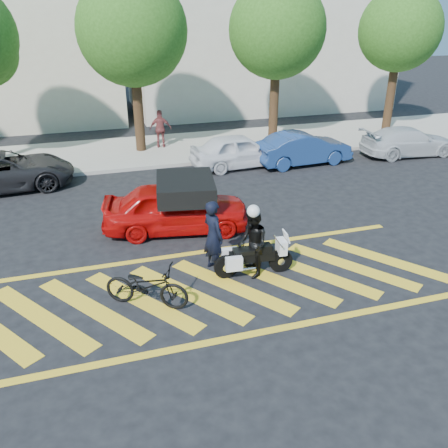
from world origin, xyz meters
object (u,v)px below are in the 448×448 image
object	(u,v)px
officer_bike	(213,236)
parked_far_right	(408,141)
red_convertible	(176,208)
officer_moto	(252,244)
parked_right	(303,148)
bicycle	(147,286)
parked_mid_left	(2,171)
police_motorcycle	(253,257)
parked_mid_right	(239,151)

from	to	relation	value
officer_bike	parked_far_right	xyz separation A→B (m)	(11.18, 7.20, -0.32)
officer_bike	parked_far_right	distance (m)	13.30
red_convertible	parked_far_right	xyz separation A→B (m)	(11.61, 4.64, -0.11)
officer_moto	parked_right	bearing A→B (deg)	151.26
bicycle	parked_right	size ratio (longest dim) A/B	0.47
parked_mid_left	parked_far_right	xyz separation A→B (m)	(16.99, -0.68, -0.07)
red_convertible	parked_mid_left	world-z (taller)	red_convertible
police_motorcycle	parked_right	world-z (taller)	parked_right
officer_bike	parked_right	size ratio (longest dim) A/B	0.46
parked_mid_left	parked_mid_right	world-z (taller)	parked_mid_left
police_motorcycle	officer_moto	distance (m)	0.39
red_convertible	parked_right	world-z (taller)	red_convertible
bicycle	parked_mid_right	world-z (taller)	parked_mid_right
officer_bike	parked_far_right	world-z (taller)	officer_bike
bicycle	parked_right	distance (m)	11.66
bicycle	officer_moto	xyz separation A→B (m)	(2.74, 0.57, 0.37)
officer_moto	parked_mid_left	xyz separation A→B (m)	(-6.66, 8.45, -0.18)
police_motorcycle	parked_mid_right	xyz separation A→B (m)	(2.50, 8.39, 0.21)
officer_moto	parked_far_right	xyz separation A→B (m)	(10.33, 7.77, -0.25)
bicycle	police_motorcycle	xyz separation A→B (m)	(2.75, 0.57, -0.02)
police_motorcycle	parked_mid_right	world-z (taller)	parked_mid_right
officer_bike	bicycle	xyz separation A→B (m)	(-1.89, -1.14, -0.44)
parked_far_right	red_convertible	bearing A→B (deg)	114.71
officer_bike	parked_mid_right	xyz separation A→B (m)	(3.36, 7.82, -0.25)
parked_far_right	parked_mid_right	bearing A→B (deg)	88.42
bicycle	parked_far_right	distance (m)	15.51
parked_mid_left	parked_mid_right	bearing A→B (deg)	-95.92
officer_moto	parked_mid_left	size ratio (longest dim) A/B	0.35
officer_bike	parked_mid_right	world-z (taller)	officer_bike
officer_moto	parked_mid_right	bearing A→B (deg)	167.77
police_motorcycle	officer_moto	bearing A→B (deg)	-165.10
officer_moto	parked_right	xyz separation A→B (m)	(5.21, 7.96, -0.20)
police_motorcycle	parked_mid_left	xyz separation A→B (m)	(-6.67, 8.45, 0.21)
parked_far_right	officer_moto	bearing A→B (deg)	129.87
bicycle	police_motorcycle	size ratio (longest dim) A/B	0.96
parked_mid_right	parked_far_right	xyz separation A→B (m)	(7.82, -0.61, -0.07)
officer_moto	parked_right	distance (m)	9.51
police_motorcycle	bicycle	bearing A→B (deg)	-163.88
red_convertible	parked_far_right	world-z (taller)	red_convertible
officer_bike	parked_mid_left	xyz separation A→B (m)	(-5.81, 7.88, -0.25)
officer_moto	parked_right	world-z (taller)	officer_moto
officer_moto	officer_bike	bearing A→B (deg)	-119.68
police_motorcycle	officer_moto	world-z (taller)	officer_moto
bicycle	police_motorcycle	distance (m)	2.81
police_motorcycle	parked_mid_left	distance (m)	10.77
parked_mid_left	parked_right	distance (m)	11.87
parked_mid_left	parked_mid_right	xyz separation A→B (m)	(9.17, -0.06, -0.00)
officer_moto	parked_mid_right	size ratio (longest dim) A/B	0.43
officer_moto	bicycle	bearing A→B (deg)	-73.87
parked_mid_left	red_convertible	bearing A→B (deg)	-140.24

